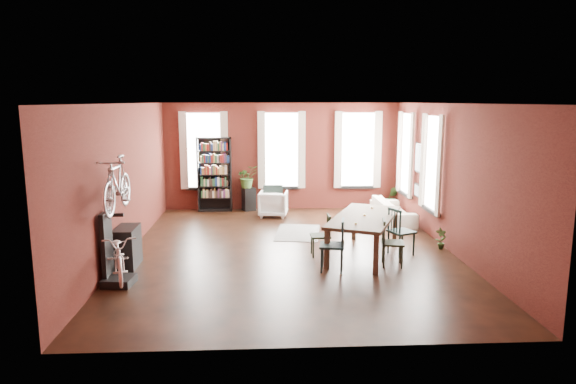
{
  "coord_description": "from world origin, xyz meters",
  "views": [
    {
      "loc": [
        -0.61,
        -10.86,
        3.25
      ],
      "look_at": [
        -0.01,
        0.6,
        1.21
      ],
      "focal_mm": 32.0,
      "sensor_mm": 36.0,
      "label": 1
    }
  ],
  "objects": [
    {
      "name": "plant_stand",
      "position": [
        -0.99,
        4.3,
        0.34
      ],
      "size": [
        0.44,
        0.44,
        0.69
      ],
      "primitive_type": "cube",
      "rotation": [
        0.0,
        0.0,
        0.36
      ],
      "color": "black",
      "rests_on": "ground"
    },
    {
      "name": "dining_chair_d",
      "position": [
        2.37,
        -0.38,
        0.51
      ],
      "size": [
        0.62,
        0.62,
        1.01
      ],
      "primitive_type": "cube",
      "rotation": [
        0.0,
        0.0,
        1.99
      ],
      "color": "#16322F",
      "rests_on": "ground"
    },
    {
      "name": "plant_by_sofa",
      "position": [
        3.37,
        4.3,
        0.15
      ],
      "size": [
        0.54,
        0.77,
        0.31
      ],
      "primitive_type": "imported",
      "rotation": [
        0.0,
        0.0,
        -0.25
      ],
      "color": "#274F1F",
      "rests_on": "ground"
    },
    {
      "name": "dining_chair_c",
      "position": [
        1.99,
        -1.13,
        0.47
      ],
      "size": [
        0.5,
        0.5,
        0.94
      ],
      "primitive_type": "cube",
      "rotation": [
        0.0,
        0.0,
        1.4
      ],
      "color": "black",
      "rests_on": "ground"
    },
    {
      "name": "dining_chair_a",
      "position": [
        0.74,
        -1.36,
        0.51
      ],
      "size": [
        0.54,
        0.54,
        1.01
      ],
      "primitive_type": "cube",
      "rotation": [
        0.0,
        0.0,
        -1.75
      ],
      "color": "#1C3A3E",
      "rests_on": "ground"
    },
    {
      "name": "bookshelf",
      "position": [
        -2.0,
        4.3,
        1.1
      ],
      "size": [
        1.0,
        0.32,
        2.2
      ],
      "primitive_type": "cube",
      "color": "black",
      "rests_on": "ground"
    },
    {
      "name": "bicycle_floor",
      "position": [
        -3.14,
        -1.99,
        0.94
      ],
      "size": [
        0.78,
        0.96,
        1.58
      ],
      "primitive_type": "imported",
      "rotation": [
        0.0,
        0.0,
        0.31
      ],
      "color": "silver",
      "rests_on": "bike_trainer"
    },
    {
      "name": "striped_rug",
      "position": [
        0.29,
        1.54,
        0.01
      ],
      "size": [
        1.27,
        1.81,
        0.01
      ],
      "primitive_type": "cube",
      "rotation": [
        0.0,
        0.0,
        -0.14
      ],
      "color": "black",
      "rests_on": "ground"
    },
    {
      "name": "bicycle_hung",
      "position": [
        -3.15,
        -1.8,
        2.13
      ],
      "size": [
        0.47,
        1.0,
        1.66
      ],
      "primitive_type": "imported",
      "color": "#A5A8AD",
      "rests_on": "bike_wall_rack"
    },
    {
      "name": "console_table",
      "position": [
        -3.28,
        -0.9,
        0.4
      ],
      "size": [
        0.4,
        0.8,
        0.8
      ],
      "primitive_type": "cube",
      "color": "black",
      "rests_on": "ground"
    },
    {
      "name": "dining_chair_b",
      "position": [
        0.62,
        -0.4,
        0.44
      ],
      "size": [
        0.42,
        0.42,
        0.88
      ],
      "primitive_type": "cube",
      "rotation": [
        0.0,
        0.0,
        -1.55
      ],
      "color": "black",
      "rests_on": "ground"
    },
    {
      "name": "cream_sofa",
      "position": [
        2.95,
        2.6,
        0.41
      ],
      "size": [
        0.61,
        2.08,
        0.81
      ],
      "primitive_type": "imported",
      "rotation": [
        0.0,
        0.0,
        1.57
      ],
      "color": "beige",
      "rests_on": "ground"
    },
    {
      "name": "room",
      "position": [
        0.25,
        0.62,
        2.14
      ],
      "size": [
        9.0,
        9.04,
        3.22
      ],
      "color": "black",
      "rests_on": "ground"
    },
    {
      "name": "plant_small",
      "position": [
        3.36,
        -0.04,
        0.09
      ],
      "size": [
        0.33,
        0.51,
        0.17
      ],
      "primitive_type": "imported",
      "rotation": [
        0.0,
        0.0,
        0.17
      ],
      "color": "#2D5120",
      "rests_on": "ground"
    },
    {
      "name": "bike_wall_rack",
      "position": [
        -3.4,
        -1.8,
        0.65
      ],
      "size": [
        0.16,
        0.6,
        1.3
      ],
      "primitive_type": "cube",
      "color": "black",
      "rests_on": "ground"
    },
    {
      "name": "dining_table",
      "position": [
        1.56,
        -0.39,
        0.43
      ],
      "size": [
        2.05,
        2.76,
        0.86
      ],
      "primitive_type": "cube",
      "rotation": [
        0.0,
        0.0,
        -0.41
      ],
      "color": "brown",
      "rests_on": "ground"
    },
    {
      "name": "bike_trainer",
      "position": [
        -3.18,
        -1.96,
        0.07
      ],
      "size": [
        0.56,
        0.56,
        0.15
      ],
      "primitive_type": "cube",
      "rotation": [
        0.0,
        0.0,
        -0.12
      ],
      "color": "black",
      "rests_on": "ground"
    },
    {
      "name": "plant_on_stand",
      "position": [
        -1.04,
        4.28,
        0.95
      ],
      "size": [
        0.83,
        0.87,
        0.53
      ],
      "primitive_type": "imported",
      "rotation": [
        0.0,
        0.0,
        0.42
      ],
      "color": "#386227",
      "rests_on": "plant_stand"
    },
    {
      "name": "white_armchair",
      "position": [
        -0.28,
        3.45,
        0.4
      ],
      "size": [
        0.87,
        0.83,
        0.8
      ],
      "primitive_type": "imported",
      "rotation": [
        0.0,
        0.0,
        3.0
      ],
      "color": "silver",
      "rests_on": "ground"
    }
  ]
}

